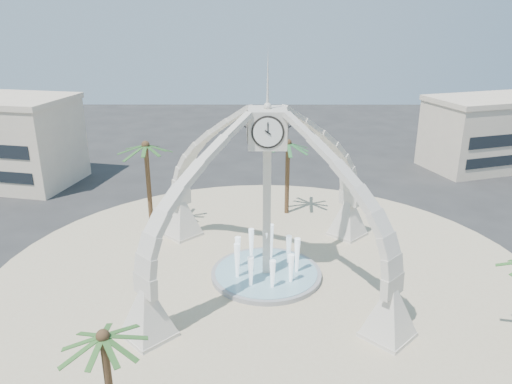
{
  "coord_description": "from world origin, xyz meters",
  "views": [
    {
      "loc": [
        -0.67,
        -31.96,
        18.3
      ],
      "look_at": [
        -0.75,
        2.0,
        5.85
      ],
      "focal_mm": 35.0,
      "sensor_mm": 36.0,
      "label": 1
    }
  ],
  "objects_px": {
    "palm_west": "(146,147)",
    "clock_tower": "(267,193)",
    "palm_north": "(288,144)",
    "fountain": "(266,273)",
    "palm_south": "(103,338)"
  },
  "relations": [
    {
      "from": "palm_west",
      "to": "fountain",
      "type": "bearing_deg",
      "value": -40.42
    },
    {
      "from": "clock_tower",
      "to": "palm_north",
      "type": "bearing_deg",
      "value": 79.93
    },
    {
      "from": "fountain",
      "to": "palm_west",
      "type": "distance_m",
      "value": 15.01
    },
    {
      "from": "palm_north",
      "to": "fountain",
      "type": "bearing_deg",
      "value": -100.07
    },
    {
      "from": "fountain",
      "to": "palm_south",
      "type": "distance_m",
      "value": 16.96
    },
    {
      "from": "palm_south",
      "to": "fountain",
      "type": "bearing_deg",
      "value": 63.9
    },
    {
      "from": "fountain",
      "to": "palm_south",
      "type": "height_order",
      "value": "palm_south"
    },
    {
      "from": "clock_tower",
      "to": "palm_north",
      "type": "relative_size",
      "value": 2.32
    },
    {
      "from": "clock_tower",
      "to": "palm_north",
      "type": "distance_m",
      "value": 12.26
    },
    {
      "from": "fountain",
      "to": "palm_west",
      "type": "relative_size",
      "value": 0.95
    },
    {
      "from": "clock_tower",
      "to": "palm_west",
      "type": "distance_m",
      "value": 13.2
    },
    {
      "from": "palm_west",
      "to": "clock_tower",
      "type": "bearing_deg",
      "value": -40.42
    },
    {
      "from": "palm_west",
      "to": "palm_south",
      "type": "height_order",
      "value": "palm_west"
    },
    {
      "from": "palm_north",
      "to": "palm_south",
      "type": "relative_size",
      "value": 1.25
    },
    {
      "from": "fountain",
      "to": "palm_north",
      "type": "relative_size",
      "value": 1.04
    }
  ]
}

